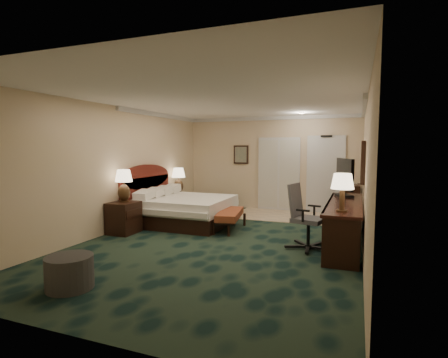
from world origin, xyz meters
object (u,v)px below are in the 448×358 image
at_px(nightstand_near, 124,218).
at_px(desk, 344,224).
at_px(minibar, 350,201).
at_px(bed_bench, 230,220).
at_px(bed, 186,211).
at_px(desk_chair, 309,217).
at_px(lamp_near, 124,186).
at_px(tv, 345,178).
at_px(nightstand_far, 178,203).
at_px(lamp_far, 179,180).
at_px(ottoman, 70,272).

distance_m(nightstand_near, desk, 4.44).
xyz_separation_m(nightstand_near, minibar, (4.44, 3.39, 0.11)).
xyz_separation_m(bed_bench, desk, (2.39, -0.40, 0.19)).
distance_m(bed, minibar, 4.19).
bearing_deg(desk_chair, desk, 51.09).
height_order(lamp_near, desk, lamp_near).
relative_size(tv, desk_chair, 0.86).
xyz_separation_m(bed_bench, minibar, (2.43, 2.32, 0.22)).
height_order(lamp_near, bed_bench, lamp_near).
bearing_deg(desk_chair, nightstand_near, -163.23).
xyz_separation_m(bed_bench, desk_chair, (1.80, -0.85, 0.37)).
height_order(nightstand_far, lamp_far, lamp_far).
distance_m(nightstand_far, tv, 4.62).
relative_size(nightstand_far, desk, 0.19).
bearing_deg(ottoman, lamp_far, 103.38).
relative_size(ottoman, desk_chair, 0.51).
bearing_deg(nightstand_far, tv, -13.58).
distance_m(lamp_near, desk, 4.49).
distance_m(lamp_near, ottoman, 3.09).
distance_m(desk, desk_chair, 0.76).
bearing_deg(nightstand_near, tv, 18.04).
height_order(nightstand_near, lamp_near, lamp_near).
relative_size(nightstand_near, desk, 0.24).
height_order(nightstand_far, ottoman, nightstand_far).
bearing_deg(minibar, ottoman, -118.17).
height_order(lamp_far, desk, lamp_far).
bearing_deg(desk, lamp_far, 157.41).
distance_m(desk, minibar, 2.72).
relative_size(bed, lamp_near, 2.92).
height_order(nightstand_near, bed_bench, nightstand_near).
height_order(nightstand_near, minibar, minibar).
height_order(bed, tv, tv).
relative_size(nightstand_near, tv, 0.66).
xyz_separation_m(lamp_near, desk_chair, (3.82, 0.17, -0.42)).
xyz_separation_m(nightstand_near, lamp_far, (-0.05, 2.52, 0.57)).
xyz_separation_m(nightstand_far, lamp_near, (0.03, -2.42, 0.73)).
relative_size(lamp_near, ottoman, 1.15).
xyz_separation_m(bed, lamp_far, (-0.87, 1.23, 0.58)).
xyz_separation_m(nightstand_far, desk, (4.44, -1.80, 0.13)).
bearing_deg(lamp_far, bed_bench, -35.23).
bearing_deg(minibar, lamp_near, -143.13).
relative_size(nightstand_near, nightstand_far, 1.21).
bearing_deg(bed, lamp_near, -123.81).
distance_m(bed_bench, tv, 2.57).
distance_m(bed_bench, desk_chair, 2.03).
bearing_deg(ottoman, desk_chair, 47.89).
relative_size(ottoman, tv, 0.59).
bearing_deg(lamp_far, lamp_near, -89.10).
xyz_separation_m(lamp_near, bed_bench, (2.02, 1.02, -0.79)).
relative_size(nightstand_near, bed_bench, 0.53).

